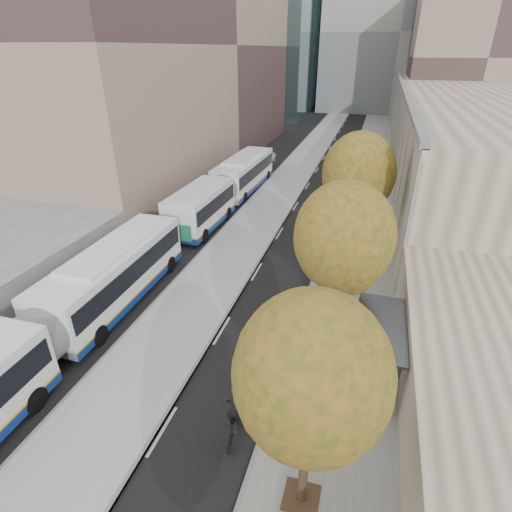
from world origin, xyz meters
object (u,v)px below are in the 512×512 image
at_px(bus_near, 62,319).
at_px(bus_far, 228,185).
at_px(distant_car, 266,158).
at_px(cyclist, 236,420).
at_px(bus_shelter, 385,335).

height_order(bus_near, bus_far, bus_far).
distance_m(bus_near, bus_far, 20.07).
distance_m(bus_far, distant_car, 14.64).
bearing_deg(bus_far, cyclist, -67.97).
bearing_deg(bus_near, distant_car, 89.56).
bearing_deg(bus_shelter, distant_car, 112.72).
xyz_separation_m(bus_near, distant_car, (-0.05, 34.66, -1.03)).
bearing_deg(distant_car, bus_near, -86.58).
height_order(bus_far, distant_car, bus_far).
xyz_separation_m(bus_shelter, distant_car, (-13.62, 32.53, -1.56)).
xyz_separation_m(bus_shelter, bus_far, (-13.11, 17.94, -0.51)).
bearing_deg(bus_shelter, cyclist, -136.70).
relative_size(bus_far, distant_car, 5.00).
xyz_separation_m(bus_near, bus_far, (0.46, 20.07, 0.02)).
relative_size(cyclist, distant_car, 0.63).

